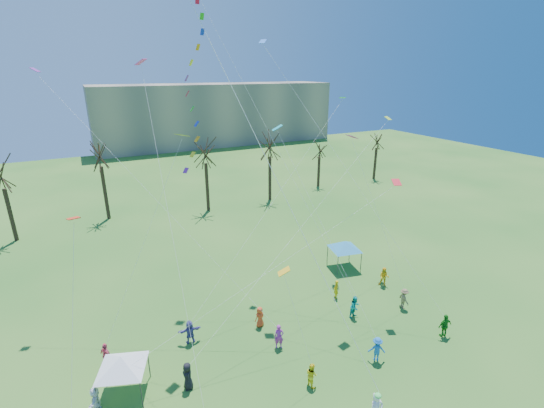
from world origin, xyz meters
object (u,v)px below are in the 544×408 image
distant_building (217,114)px  canopy_tent_white (122,362)px  big_box_kite (200,90)px  canopy_tent_blue (345,245)px

distant_building → canopy_tent_white: 82.50m
big_box_kite → canopy_tent_blue: (15.70, 7.79, -15.06)m
distant_building → canopy_tent_white: (-32.12, -75.81, -5.17)m
distant_building → canopy_tent_blue: distant_building is taller
canopy_tent_white → canopy_tent_blue: (21.06, 6.69, 0.03)m
distant_building → canopy_tent_blue: (-11.06, -69.13, -5.13)m
big_box_kite → canopy_tent_white: big_box_kite is taller
big_box_kite → canopy_tent_blue: big_box_kite is taller
canopy_tent_white → canopy_tent_blue: canopy_tent_blue is taller
big_box_kite → distant_building: bearing=70.8°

